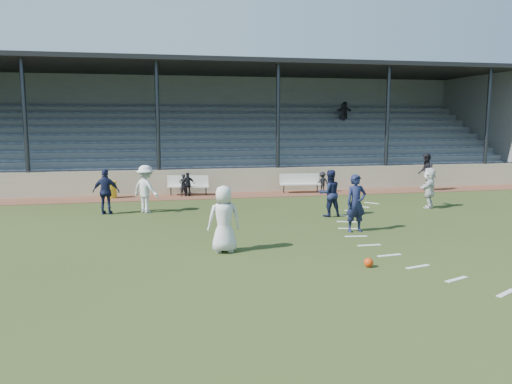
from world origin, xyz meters
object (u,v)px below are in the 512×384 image
football (369,263)px  official (426,172)px  bench_left (188,183)px  bench_right (300,181)px  trash_bin (111,190)px  player_white_lead (224,219)px  player_navy_lead (356,203)px

football → official: official is taller
bench_left → bench_right: same height
bench_left → bench_right: 5.56m
trash_bin → official: (15.71, -0.57, 0.56)m
bench_right → player_white_lead: bearing=-110.4°
player_white_lead → official: size_ratio=0.97×
trash_bin → player_navy_lead: (8.40, -8.89, 0.52)m
bench_right → player_navy_lead: 8.89m
player_white_lead → official: bearing=-142.2°
player_white_lead → player_navy_lead: size_ratio=0.99×
football → player_navy_lead: (1.25, 3.84, 0.82)m
player_navy_lead → official: 11.08m
bench_left → football: bearing=-61.9°
official → football: bearing=-9.0°
player_navy_lead → official: bearing=44.9°
trash_bin → player_white_lead: bearing=-70.0°
bench_right → football: bearing=-92.6°
bench_right → trash_bin: 9.13m
bench_right → football: size_ratio=8.78×
trash_bin → football: size_ratio=3.41×
official → bench_left: bearing=-67.6°
bench_left → bench_right: size_ratio=1.00×
player_white_lead → official: official is taller
bench_left → official: (12.13, -0.80, 0.39)m
player_white_lead → official: (11.87, 10.01, 0.05)m
trash_bin → football: (7.14, -12.73, -0.30)m
football → official: bearing=54.8°
bench_left → bench_right: bearing=10.0°
bench_right → official: size_ratio=1.06×
trash_bin → official: bearing=-2.1°
football → player_navy_lead: bearing=71.9°
trash_bin → official: official is taller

